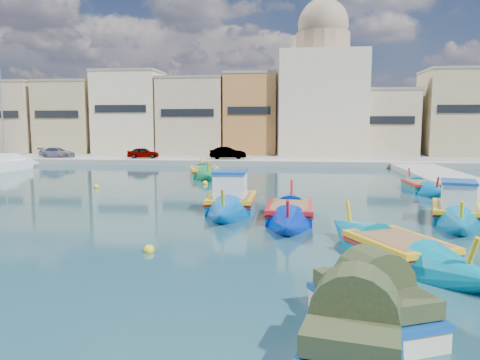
% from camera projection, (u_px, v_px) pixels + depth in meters
% --- Properties ---
extents(ground, '(160.00, 160.00, 0.00)m').
position_uv_depth(ground, '(127.00, 230.00, 19.26)').
color(ground, '#163744').
rests_on(ground, ground).
extents(north_quay, '(80.00, 8.00, 0.60)m').
position_uv_depth(north_quay, '(231.00, 161.00, 50.77)').
color(north_quay, gray).
rests_on(north_quay, ground).
extents(north_townhouses, '(83.20, 7.87, 10.19)m').
position_uv_depth(north_townhouses, '(294.00, 118.00, 56.68)').
color(north_townhouses, tan).
rests_on(north_townhouses, ground).
extents(church_block, '(10.00, 10.00, 19.10)m').
position_uv_depth(church_block, '(322.00, 89.00, 56.51)').
color(church_block, beige).
rests_on(church_block, ground).
extents(parked_cars, '(22.97, 2.16, 1.26)m').
position_uv_depth(parked_cars, '(141.00, 153.00, 50.29)').
color(parked_cars, '#4C1919').
rests_on(parked_cars, north_quay).
extents(luzzu_turquoise_cabin, '(4.25, 9.11, 2.86)m').
position_uv_depth(luzzu_turquoise_cabin, '(457.00, 213.00, 21.14)').
color(luzzu_turquoise_cabin, '#006599').
rests_on(luzzu_turquoise_cabin, ground).
extents(luzzu_blue_cabin, '(2.31, 8.91, 3.15)m').
position_uv_depth(luzzu_blue_cabin, '(232.00, 203.00, 23.52)').
color(luzzu_blue_cabin, '#0053AC').
rests_on(luzzu_blue_cabin, ground).
extents(luzzu_cyan_mid, '(2.25, 7.54, 2.20)m').
position_uv_depth(luzzu_cyan_mid, '(422.00, 188.00, 30.06)').
color(luzzu_cyan_mid, '#0069A2').
rests_on(luzzu_cyan_mid, ground).
extents(luzzu_green, '(4.39, 8.73, 2.67)m').
position_uv_depth(luzzu_green, '(205.00, 173.00, 38.23)').
color(luzzu_green, '#0B7844').
rests_on(luzzu_green, ground).
extents(luzzu_blue_south, '(2.13, 8.68, 2.50)m').
position_uv_depth(luzzu_blue_south, '(290.00, 214.00, 21.31)').
color(luzzu_blue_south, '#0024AC').
rests_on(luzzu_blue_south, ground).
extents(luzzu_cyan_south, '(5.46, 8.23, 2.54)m').
position_uv_depth(luzzu_cyan_south, '(398.00, 252.00, 14.95)').
color(luzzu_cyan_south, '#007C9A').
rests_on(luzzu_cyan_south, ground).
extents(tender_near, '(2.75, 3.46, 1.50)m').
position_uv_depth(tender_near, '(372.00, 306.00, 10.06)').
color(tender_near, beige).
rests_on(tender_near, ground).
extents(tender_far, '(2.30, 3.42, 1.55)m').
position_uv_depth(tender_far, '(354.00, 337.00, 8.58)').
color(tender_far, beige).
rests_on(tender_far, ground).
extents(yacht_north, '(3.24, 8.13, 10.56)m').
position_uv_depth(yacht_north, '(15.00, 165.00, 44.34)').
color(yacht_north, white).
rests_on(yacht_north, ground).
extents(mooring_buoys, '(22.81, 21.21, 0.36)m').
position_uv_depth(mooring_buoys, '(198.00, 201.00, 25.92)').
color(mooring_buoys, yellow).
rests_on(mooring_buoys, ground).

